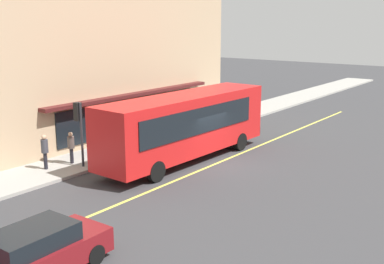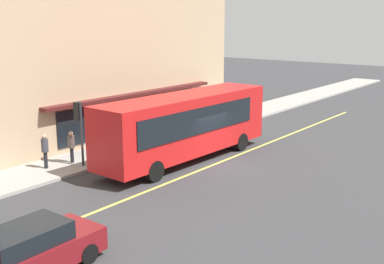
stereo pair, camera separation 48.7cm
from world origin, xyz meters
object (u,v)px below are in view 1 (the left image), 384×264
Objects in this scene: car_maroon at (37,253)px; traffic_light at (79,119)px; pedestrian_by_curb at (45,149)px; pedestrian_waiting at (71,145)px; bus at (186,124)px.

traffic_light is at bearing 43.00° from car_maroon.
traffic_light reaches higher than car_maroon.
pedestrian_by_curb is (-1.39, 0.94, -1.35)m from traffic_light.
car_maroon is 2.52× the size of pedestrian_by_curb.
car_maroon is 2.67× the size of pedestrian_waiting.
traffic_light reaches higher than pedestrian_waiting.
bus is 6.52× the size of pedestrian_by_curb.
pedestrian_waiting is (-4.32, 3.99, -0.87)m from bus.
bus reaches higher than traffic_light.
pedestrian_by_curb is at bearing 52.32° from car_maroon.
pedestrian_waiting is at bearing 88.92° from traffic_light.
bus is at bearing -36.39° from pedestrian_by_curb.
traffic_light is (-4.33, 3.28, 0.55)m from bus.
pedestrian_by_curb is at bearing 145.94° from traffic_light.
bus reaches higher than car_maroon.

